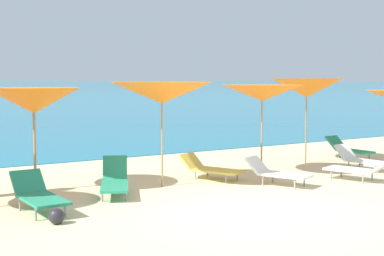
% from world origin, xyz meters
% --- Properties ---
extents(ground_plane, '(50.00, 100.00, 0.30)m').
position_xyz_m(ground_plane, '(0.00, 10.00, -0.15)').
color(ground_plane, beige).
extents(umbrella_2, '(2.02, 2.02, 2.19)m').
position_xyz_m(umbrella_2, '(-2.76, 3.68, 1.91)').
color(umbrella_2, '#9E7F59').
rests_on(umbrella_2, ground_plane).
extents(umbrella_3, '(2.35, 2.35, 2.30)m').
position_xyz_m(umbrella_3, '(-0.23, 2.74, 2.07)').
color(umbrella_3, '#9E7F59').
rests_on(umbrella_3, ground_plane).
extents(umbrella_4, '(2.00, 2.00, 2.22)m').
position_xyz_m(umbrella_4, '(2.50, 2.64, 2.03)').
color(umbrella_4, '#9E7F59').
rests_on(umbrella_4, ground_plane).
extents(umbrella_5, '(2.14, 2.14, 2.38)m').
position_xyz_m(umbrella_5, '(4.87, 3.58, 2.11)').
color(umbrella_5, '#9E7F59').
rests_on(umbrella_5, ground_plane).
extents(lounge_chair_4, '(1.06, 1.56, 0.60)m').
position_xyz_m(lounge_chair_4, '(2.00, 1.49, 0.29)').
color(lounge_chair_4, white).
rests_on(lounge_chair_4, ground_plane).
extents(lounge_chair_5, '(0.64, 1.64, 0.66)m').
position_xyz_m(lounge_chair_5, '(-3.27, 1.86, 0.31)').
color(lounge_chair_5, '#268C66').
rests_on(lounge_chair_5, ground_plane).
extents(lounge_chair_6, '(0.68, 1.56, 0.62)m').
position_xyz_m(lounge_chair_6, '(5.30, 1.94, 0.28)').
color(lounge_chair_6, white).
rests_on(lounge_chair_6, ground_plane).
extents(lounge_chair_7, '(1.17, 1.68, 0.72)m').
position_xyz_m(lounge_chair_7, '(-1.49, 2.49, 0.29)').
color(lounge_chair_7, '#268C66').
rests_on(lounge_chair_7, ground_plane).
extents(lounge_chair_8, '(1.16, 1.64, 0.56)m').
position_xyz_m(lounge_chair_8, '(1.19, 2.93, 0.26)').
color(lounge_chair_8, '#D8BF4C').
rests_on(lounge_chair_8, ground_plane).
extents(lounge_chair_9, '(1.03, 1.67, 0.58)m').
position_xyz_m(lounge_chair_9, '(3.96, 0.85, 0.29)').
color(lounge_chair_9, white).
rests_on(lounge_chair_9, ground_plane).
extents(lounge_chair_10, '(0.59, 1.52, 0.62)m').
position_xyz_m(lounge_chair_10, '(6.68, 3.64, 0.29)').
color(lounge_chair_10, '#268C66').
rests_on(lounge_chair_10, ground_plane).
extents(beach_ball, '(0.26, 0.26, 0.26)m').
position_xyz_m(beach_ball, '(-3.30, 0.83, 0.13)').
color(beach_ball, '#26262D').
rests_on(beach_ball, ground_plane).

